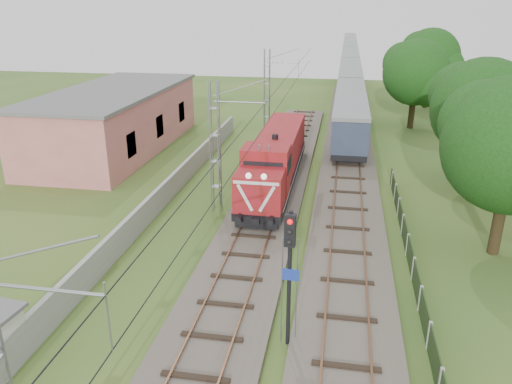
# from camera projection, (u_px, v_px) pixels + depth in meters

# --- Properties ---
(ground) EXTENTS (140.00, 140.00, 0.00)m
(ground) POSITION_uv_depth(u_px,v_px,m) (216.00, 334.00, 19.50)
(ground) COLOR #2C541F
(ground) RESTS_ON ground
(track_main) EXTENTS (4.20, 70.00, 0.45)m
(track_main) POSITION_uv_depth(u_px,v_px,m) (250.00, 248.00, 25.87)
(track_main) COLOR #6B6054
(track_main) RESTS_ON ground
(track_side) EXTENTS (4.20, 80.00, 0.45)m
(track_side) POSITION_uv_depth(u_px,v_px,m) (348.00, 174.00, 37.02)
(track_side) COLOR #6B6054
(track_side) RESTS_ON ground
(catenary) EXTENTS (3.31, 70.00, 8.00)m
(catenary) POSITION_uv_depth(u_px,v_px,m) (216.00, 148.00, 29.57)
(catenary) COLOR gray
(catenary) RESTS_ON ground
(boundary_wall) EXTENTS (0.25, 40.00, 1.50)m
(boundary_wall) POSITION_uv_depth(u_px,v_px,m) (163.00, 196.00, 31.32)
(boundary_wall) COLOR #9E9E99
(boundary_wall) RESTS_ON ground
(station_building) EXTENTS (8.40, 20.40, 5.22)m
(station_building) POSITION_uv_depth(u_px,v_px,m) (115.00, 119.00, 43.06)
(station_building) COLOR #D57872
(station_building) RESTS_ON ground
(fence) EXTENTS (0.12, 32.00, 1.20)m
(fence) POSITION_uv_depth(u_px,v_px,m) (420.00, 298.00, 20.75)
(fence) COLOR black
(fence) RESTS_ON ground
(locomotive) EXTENTS (2.78, 15.86, 4.03)m
(locomotive) POSITION_uv_depth(u_px,v_px,m) (276.00, 158.00, 34.10)
(locomotive) COLOR black
(locomotive) RESTS_ON ground
(coach_rake) EXTENTS (2.93, 109.36, 3.38)m
(coach_rake) POSITION_uv_depth(u_px,v_px,m) (350.00, 60.00, 87.92)
(coach_rake) COLOR black
(coach_rake) RESTS_ON ground
(signal_post) EXTENTS (0.60, 0.47, 5.47)m
(signal_post) POSITION_uv_depth(u_px,v_px,m) (290.00, 257.00, 17.53)
(signal_post) COLOR black
(signal_post) RESTS_ON ground
(tree_b) EXTENTS (6.90, 6.57, 8.94)m
(tree_b) POSITION_uv_depth(u_px,v_px,m) (483.00, 110.00, 32.30)
(tree_b) COLOR #392B17
(tree_b) RESTS_ON ground
(tree_c) EXTENTS (6.84, 6.52, 8.87)m
(tree_c) POSITION_uv_depth(u_px,v_px,m) (417.00, 73.00, 49.21)
(tree_c) COLOR #392B17
(tree_c) RESTS_ON ground
(tree_d) EXTENTS (7.21, 6.87, 9.35)m
(tree_d) POSITION_uv_depth(u_px,v_px,m) (431.00, 59.00, 59.00)
(tree_d) COLOR #392B17
(tree_d) RESTS_ON ground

